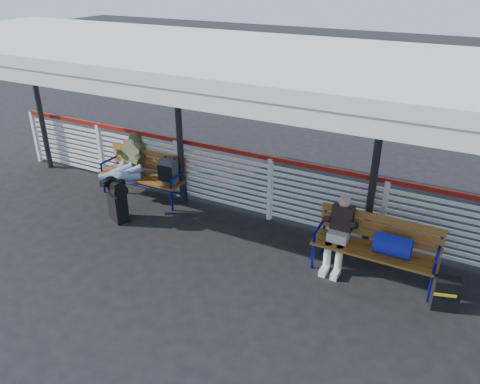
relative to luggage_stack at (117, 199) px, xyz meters
The scene contains 9 objects.
ground 2.51m from the luggage_stack, 13.39° to the right, with size 60.00×60.00×0.00m, color black.
fence 2.76m from the luggage_stack, 28.86° to the left, with size 12.08×0.08×1.24m.
canopy 3.56m from the luggage_stack, ahead, with size 12.60×3.60×3.16m.
luggage_stack is the anchor object (origin of this frame).
bench_left 1.04m from the luggage_stack, 89.73° to the left, with size 1.80×0.56×0.93m.
bench_right 4.63m from the luggage_stack, ahead, with size 1.80×0.56×0.92m.
traveler_man 0.80m from the luggage_stack, 117.18° to the left, with size 0.94×1.61×0.77m.
companion_person 3.97m from the luggage_stack, ahead, with size 0.32×0.66×1.15m.
suitcase_side 5.55m from the luggage_stack, ahead, with size 0.38×0.29×0.48m.
Camera 1 is at (3.06, -5.00, 4.22)m, focal length 35.00 mm.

